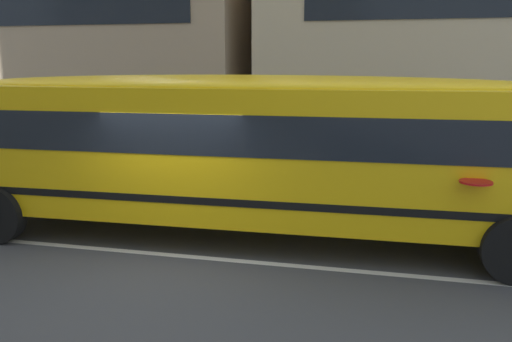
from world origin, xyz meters
name	(u,v)px	position (x,y,z in m)	size (l,w,h in m)	color
ground_plane	(175,255)	(0.00, 0.00, 0.00)	(400.00, 400.00, 0.00)	#424244
sidewalk_far	(263,172)	(0.00, 7.23, 0.01)	(120.00, 3.00, 0.01)	gray
lane_centreline	(175,255)	(0.00, 0.00, 0.00)	(110.00, 0.16, 0.01)	silver
school_bus	(262,143)	(1.27, 1.34, 1.84)	(13.91, 3.30, 3.10)	yellow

